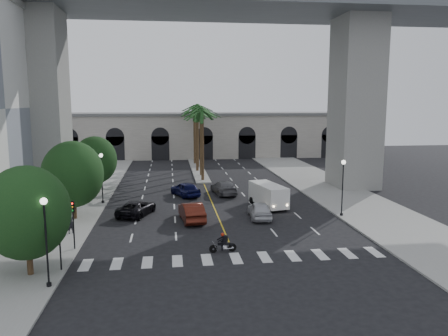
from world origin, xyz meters
TOP-DOWN VIEW (x-y plane):
  - ground at (0.00, 0.00)m, footprint 140.00×140.00m
  - sidewalk_left at (-15.00, 15.00)m, footprint 8.00×100.00m
  - sidewalk_right at (15.00, 15.00)m, footprint 8.00×100.00m
  - median at (0.00, 38.00)m, footprint 2.00×24.00m
  - pier_building at (0.00, 55.00)m, footprint 71.00×10.50m
  - bridge at (3.42, 22.00)m, footprint 75.00×13.00m
  - palm_a at (0.00, 28.00)m, footprint 3.20×3.20m
  - palm_b at (0.10, 32.00)m, footprint 3.20×3.20m
  - palm_c at (-0.20, 36.00)m, footprint 3.20×3.20m
  - palm_d at (0.15, 40.00)m, footprint 3.20×3.20m
  - palm_e at (-0.10, 44.00)m, footprint 3.20×3.20m
  - palm_f at (0.20, 48.00)m, footprint 3.20×3.20m
  - street_tree_near at (-13.00, -3.00)m, footprint 5.20×5.20m
  - street_tree_mid at (-13.00, 10.00)m, footprint 5.44×5.44m
  - street_tree_far at (-13.00, 22.00)m, footprint 5.04×5.04m
  - lamp_post_left_near at (-11.40, -5.00)m, footprint 0.40×0.40m
  - lamp_post_left_far at (-11.40, 16.00)m, footprint 0.40×0.40m
  - lamp_post_right at (11.40, 8.00)m, footprint 0.40×0.40m
  - traffic_signal_near at (-11.30, -2.50)m, footprint 0.25×0.18m
  - traffic_signal_far at (-11.30, 1.50)m, footprint 0.25×0.18m
  - motorcycle_rider at (-0.68, -0.12)m, footprint 1.98×0.53m
  - car_a at (3.74, 8.51)m, footprint 2.07×4.64m
  - car_b at (-2.51, 8.43)m, footprint 2.36×5.30m
  - car_c at (-7.57, 11.03)m, footprint 3.98×5.59m
  - car_d at (1.79, 19.40)m, footprint 2.95×5.63m
  - car_e at (-2.69, 18.92)m, footprint 3.66×5.14m
  - cargo_van at (5.49, 12.59)m, footprint 3.15×5.81m
  - pedestrian_a at (-12.36, 5.37)m, footprint 0.72×0.66m
  - pedestrian_b at (-16.13, 7.27)m, footprint 0.96×0.78m

SIDE VIEW (x-z plane):
  - ground at x=0.00m, z-range 0.00..0.00m
  - sidewalk_left at x=-15.00m, z-range 0.00..0.15m
  - sidewalk_right at x=15.00m, z-range 0.00..0.15m
  - median at x=0.00m, z-range 0.00..0.20m
  - motorcycle_rider at x=-0.68m, z-range -0.07..1.36m
  - car_c at x=-7.57m, z-range 0.00..1.42m
  - car_a at x=3.74m, z-range 0.00..1.55m
  - car_d at x=1.79m, z-range 0.00..1.56m
  - car_e at x=-2.69m, z-range 0.00..1.62m
  - car_b at x=-2.51m, z-range 0.00..1.69m
  - pedestrian_a at x=-12.36m, z-range 0.15..1.79m
  - pedestrian_b at x=-16.13m, z-range 0.15..2.03m
  - cargo_van at x=5.49m, z-range 0.13..2.48m
  - traffic_signal_near at x=-11.30m, z-range 0.69..4.34m
  - traffic_signal_far at x=-11.30m, z-range 0.69..4.34m
  - lamp_post_left_near at x=-11.40m, z-range 0.55..5.90m
  - lamp_post_left_far at x=-11.40m, z-range 0.55..5.90m
  - lamp_post_right at x=11.40m, z-range 0.55..5.90m
  - street_tree_far at x=-13.00m, z-range 0.56..7.24m
  - street_tree_near at x=-13.00m, z-range 0.58..7.47m
  - street_tree_mid at x=-13.00m, z-range 0.61..7.81m
  - pier_building at x=0.00m, z-range 0.02..8.52m
  - palm_c at x=-0.20m, z-range 3.86..13.96m
  - palm_a at x=0.00m, z-range 3.95..14.25m
  - palm_e at x=-0.10m, z-range 3.99..14.39m
  - palm_b at x=0.10m, z-range 4.07..14.67m
  - palm_f at x=0.20m, z-range 4.11..14.81m
  - palm_d at x=0.15m, z-range 4.20..15.10m
  - bridge at x=3.42m, z-range 5.51..31.51m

